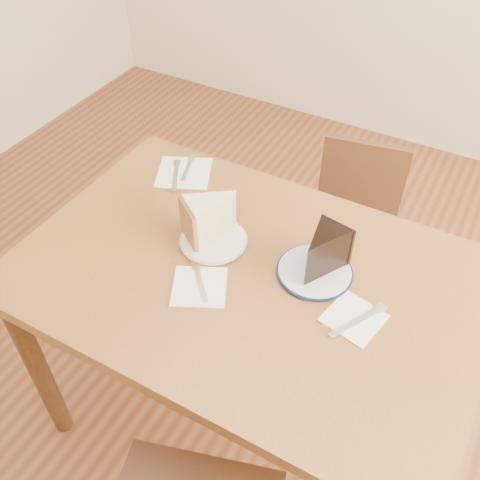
{
  "coord_description": "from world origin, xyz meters",
  "views": [
    {
      "loc": [
        0.44,
        -0.83,
        1.77
      ],
      "look_at": [
        -0.05,
        0.05,
        0.8
      ],
      "focal_mm": 40.0,
      "sensor_mm": 36.0,
      "label": 1
    }
  ],
  "objects_px": {
    "table": "(247,296)",
    "chocolate_cake": "(320,256)",
    "plate_cream": "(214,241)",
    "chair_far": "(349,232)",
    "carrot_cake": "(213,217)",
    "plate_navy": "(315,272)"
  },
  "relations": [
    {
      "from": "plate_cream",
      "to": "chair_far",
      "type": "bearing_deg",
      "value": 69.19
    },
    {
      "from": "plate_cream",
      "to": "table",
      "type": "bearing_deg",
      "value": -21.19
    },
    {
      "from": "plate_cream",
      "to": "plate_navy",
      "type": "relative_size",
      "value": 0.94
    },
    {
      "from": "plate_cream",
      "to": "carrot_cake",
      "type": "relative_size",
      "value": 1.32
    },
    {
      "from": "chair_far",
      "to": "carrot_cake",
      "type": "distance_m",
      "value": 0.74
    },
    {
      "from": "chair_far",
      "to": "plate_navy",
      "type": "relative_size",
      "value": 3.88
    },
    {
      "from": "plate_navy",
      "to": "carrot_cake",
      "type": "relative_size",
      "value": 1.4
    },
    {
      "from": "table",
      "to": "carrot_cake",
      "type": "height_order",
      "value": "carrot_cake"
    },
    {
      "from": "carrot_cake",
      "to": "plate_cream",
      "type": "bearing_deg",
      "value": -27.92
    },
    {
      "from": "table",
      "to": "chocolate_cake",
      "type": "xyz_separation_m",
      "value": [
        0.16,
        0.08,
        0.17
      ]
    },
    {
      "from": "plate_cream",
      "to": "chocolate_cake",
      "type": "bearing_deg",
      "value": 5.74
    },
    {
      "from": "carrot_cake",
      "to": "chocolate_cake",
      "type": "xyz_separation_m",
      "value": [
        0.31,
        0.01,
        -0.0
      ]
    },
    {
      "from": "carrot_cake",
      "to": "plate_navy",
      "type": "bearing_deg",
      "value": 36.09
    },
    {
      "from": "chair_far",
      "to": "plate_cream",
      "type": "distance_m",
      "value": 0.72
    },
    {
      "from": "plate_navy",
      "to": "chair_far",
      "type": "bearing_deg",
      "value": 96.42
    },
    {
      "from": "table",
      "to": "plate_cream",
      "type": "relative_size",
      "value": 6.75
    },
    {
      "from": "plate_cream",
      "to": "carrot_cake",
      "type": "xyz_separation_m",
      "value": [
        -0.01,
        0.02,
        0.06
      ]
    },
    {
      "from": "plate_navy",
      "to": "carrot_cake",
      "type": "bearing_deg",
      "value": -179.16
    },
    {
      "from": "chair_far",
      "to": "carrot_cake",
      "type": "relative_size",
      "value": 5.43
    },
    {
      "from": "carrot_cake",
      "to": "table",
      "type": "bearing_deg",
      "value": 8.1
    },
    {
      "from": "table",
      "to": "plate_cream",
      "type": "xyz_separation_m",
      "value": [
        -0.13,
        0.05,
        0.1
      ]
    },
    {
      "from": "plate_cream",
      "to": "chocolate_cake",
      "type": "distance_m",
      "value": 0.3
    }
  ]
}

